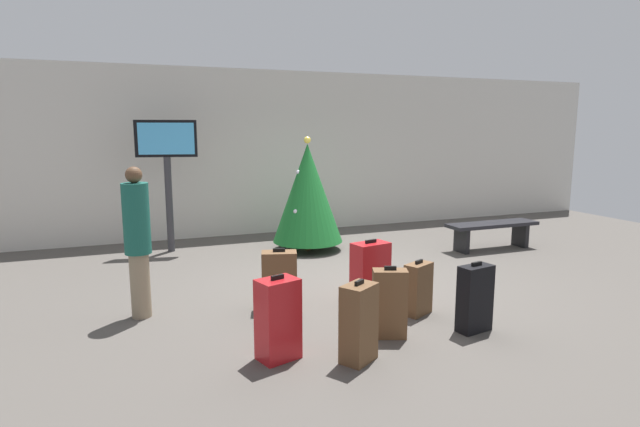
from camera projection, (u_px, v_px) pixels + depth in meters
ground_plane at (352, 283)px, 7.02m from camera, size 16.00×16.00×0.00m
back_wall at (273, 153)px, 10.33m from camera, size 16.00×0.20×3.26m
holiday_tree at (308, 193)px, 8.80m from camera, size 1.22×1.22×1.98m
flight_info_kiosk at (167, 158)px, 8.60m from camera, size 1.01×0.28×2.26m
waiting_bench at (492, 229)px, 8.94m from camera, size 1.70×0.44×0.48m
traveller_0 at (138, 238)px, 5.63m from camera, size 0.33×0.33×1.71m
suitcase_0 at (278, 319)px, 4.66m from camera, size 0.42×0.36×0.80m
suitcase_1 at (359, 323)px, 4.62m from camera, size 0.40×0.37×0.77m
suitcase_2 at (279, 280)px, 5.99m from camera, size 0.46×0.33×0.73m
suitcase_3 at (389, 303)px, 5.16m from camera, size 0.39×0.30×0.75m
suitcase_4 at (370, 272)px, 6.25m from camera, size 0.49×0.36×0.77m
suitcase_5 at (418, 289)px, 5.81m from camera, size 0.39×0.32×0.64m
suitcase_6 at (475, 298)px, 5.31m from camera, size 0.40×0.25×0.75m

